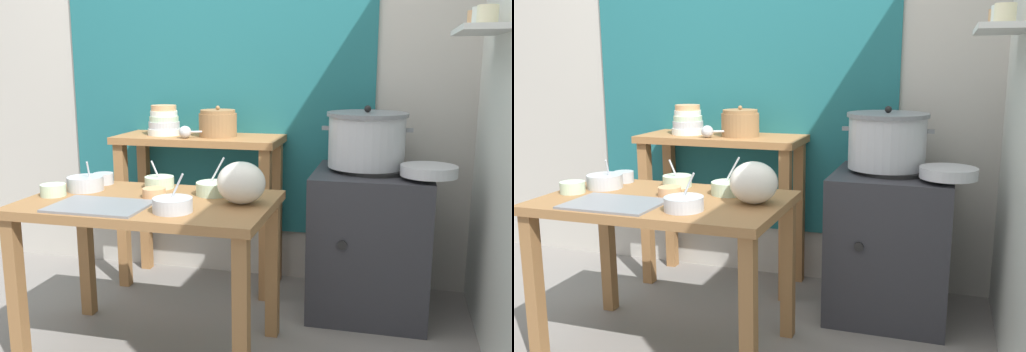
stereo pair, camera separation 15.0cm
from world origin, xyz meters
The scene contains 18 objects.
wall_back centered at (0.08, 1.10, 1.30)m, with size 4.40×0.12×2.60m.
prep_table centered at (-0.13, 0.00, 0.61)m, with size 1.10×0.66×0.72m.
back_shelf_table centered at (-0.19, 0.83, 0.68)m, with size 0.96×0.40×0.90m.
stove_block centered at (0.81, 0.70, 0.38)m, with size 0.60×0.61×0.78m.
steamer_pot centered at (0.77, 0.72, 0.92)m, with size 0.46×0.42×0.32m.
clay_pot centered at (-0.07, 0.83, 0.98)m, with size 0.22×0.22×0.18m.
bowl_stack_enamel centered at (-0.40, 0.83, 0.98)m, with size 0.19×0.19×0.17m.
ladle centered at (-0.22, 0.72, 0.94)m, with size 0.24×0.13×0.07m.
serving_tray centered at (-0.27, -0.17, 0.72)m, with size 0.40×0.28×0.01m, color slate.
plastic_bag centered at (0.29, 0.03, 0.81)m, with size 0.21×0.19×0.18m, color silver.
wide_pan centered at (1.08, 0.54, 0.81)m, with size 0.27×0.27×0.05m, color #B7BABF.
prep_bowl_0 centered at (-0.12, 0.05, 0.74)m, with size 0.10×0.10×0.04m.
prep_bowl_1 centered at (-0.58, -0.04, 0.75)m, with size 0.11×0.11×0.05m.
prep_bowl_2 centered at (0.12, 0.16, 0.75)m, with size 0.16×0.16×0.17m.
prep_bowl_3 centered at (-0.50, 0.10, 0.76)m, with size 0.17×0.17×0.14m.
prep_bowl_4 centered at (0.06, -0.17, 0.75)m, with size 0.16×0.16×0.16m.
prep_bowl_5 centered at (-0.18, 0.24, 0.75)m, with size 0.14×0.14×0.14m.
prep_bowl_6 centered at (-0.49, 0.25, 0.75)m, with size 0.10×0.10×0.06m.
Camera 1 is at (0.91, -2.19, 1.30)m, focal length 38.97 mm.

